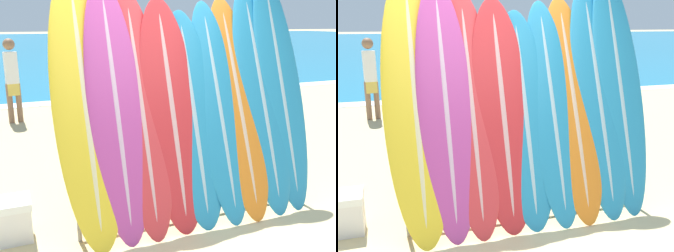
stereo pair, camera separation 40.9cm
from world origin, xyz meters
The scene contains 15 objects.
ocean_water centered at (0.00, 36.59, 0.00)m, with size 120.00×60.00×0.01m.
surfboard_rack centered at (0.34, 0.65, 0.43)m, with size 2.47×0.04×0.77m.
surfboard_slot_0 centered at (-0.73, 0.82, 1.23)m, with size 0.60×1.05×2.46m.
surfboard_slot_1 centered at (-0.46, 0.78, 1.20)m, with size 0.53×0.96×2.39m.
surfboard_slot_2 centered at (-0.21, 0.77, 1.14)m, with size 0.52×0.96×2.29m.
surfboard_slot_3 centered at (0.09, 0.75, 1.12)m, with size 0.60×0.87×2.23m.
surfboard_slot_4 centered at (0.32, 0.74, 1.05)m, with size 0.56×0.86×2.11m.
surfboard_slot_5 centered at (0.62, 0.76, 1.10)m, with size 0.50×0.98×2.21m.
surfboard_slot_6 centered at (0.86, 0.77, 1.13)m, with size 0.55×1.04×2.25m.
surfboard_slot_7 centered at (1.16, 0.79, 1.19)m, with size 0.56×1.02×2.38m.
surfboard_slot_8 centered at (1.41, 0.81, 1.27)m, with size 0.54×1.00×2.54m.
person_near_water centered at (2.02, 4.78, 0.96)m, with size 0.24×0.30×1.76m.
person_mid_beach centered at (0.53, 3.38, 0.84)m, with size 0.25×0.26×1.53m.
person_far_left centered at (-0.32, 5.30, 0.86)m, with size 0.27×0.26×1.58m.
person_far_right centered at (-1.27, 5.64, 0.91)m, with size 0.28×0.22×1.67m.
Camera 2 is at (-0.97, -2.82, 1.98)m, focal length 42.00 mm.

